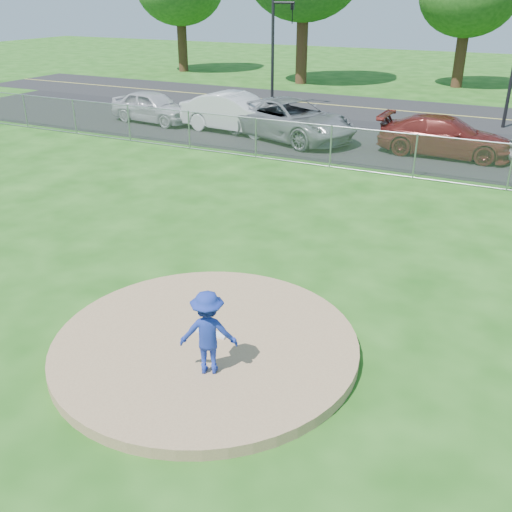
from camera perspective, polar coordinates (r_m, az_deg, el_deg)
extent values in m
plane|color=#184C10|center=(18.75, 11.06, 6.44)|extent=(120.00, 120.00, 0.00)
cylinder|color=#967652|center=(10.29, -5.04, -8.77)|extent=(5.40, 5.40, 0.20)
cube|color=white|center=(10.37, -4.49, -7.68)|extent=(0.60, 0.15, 0.04)
cube|color=gray|center=(20.41, 12.85, 9.98)|extent=(40.00, 0.06, 1.50)
cube|color=black|center=(24.86, 15.38, 10.56)|extent=(50.00, 8.00, 0.01)
cube|color=black|center=(32.10, 18.35, 13.29)|extent=(60.00, 7.00, 0.01)
cylinder|color=#372214|center=(48.38, -7.37, 20.32)|extent=(0.74, 0.74, 4.20)
cylinder|color=#3C2316|center=(41.43, 4.61, 20.19)|extent=(0.78, 0.78, 4.90)
cylinder|color=#3B2115|center=(41.79, 19.75, 18.23)|extent=(0.72, 0.72, 3.85)
cylinder|color=black|center=(32.38, 1.67, 19.58)|extent=(0.16, 0.16, 5.60)
cylinder|color=black|center=(32.00, 2.80, 23.98)|extent=(1.20, 0.12, 0.12)
imported|color=black|center=(31.82, 3.63, 23.06)|extent=(0.16, 0.20, 1.00)
imported|color=navy|center=(9.08, -4.82, -7.65)|extent=(1.06, 0.87, 1.43)
cone|color=orange|center=(25.85, 0.35, 12.87)|extent=(0.41, 0.41, 0.79)
imported|color=#BCBBC0|center=(28.92, -10.26, 14.49)|extent=(4.54, 2.24, 1.49)
imported|color=silver|center=(26.43, -1.95, 14.13)|extent=(5.32, 2.27, 1.70)
imported|color=slate|center=(25.06, 3.43, 13.48)|extent=(6.62, 4.62, 1.68)
imported|color=#5B1A16|center=(23.56, 18.40, 11.30)|extent=(5.11, 2.12, 1.48)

